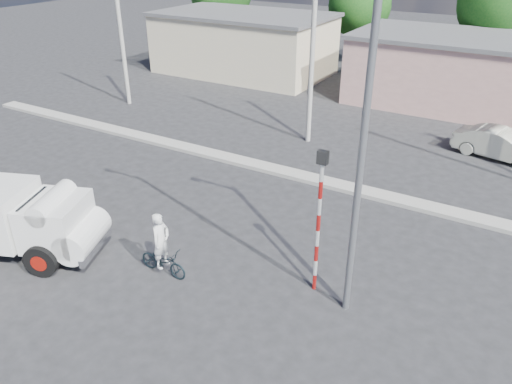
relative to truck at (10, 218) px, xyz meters
The scene contains 10 objects.
ground_plane 6.23m from the truck, 16.29° to the left, with size 120.00×120.00×0.00m, color #27272A.
median 11.40m from the truck, 58.94° to the left, with size 40.00×0.80×0.16m, color #99968E.
truck is the anchor object (origin of this frame).
bicycle 5.12m from the truck, 17.80° to the left, with size 0.58×1.67×0.88m, color black.
cyclist 5.06m from the truck, 17.80° to the left, with size 0.65×0.42×1.78m, color silver.
car_cream 20.39m from the truck, 52.82° to the left, with size 1.43×4.09×1.35m, color beige.
traffic_pole 9.69m from the truck, 19.53° to the left, with size 0.28×0.18×4.36m.
streetlight 11.03m from the truck, 16.24° to the left, with size 2.34×0.22×9.00m.
building_row 24.72m from the truck, 73.67° to the left, with size 37.80×7.30×4.44m.
utility_poles 16.68m from the truck, 56.43° to the left, with size 35.40×0.24×8.00m.
Camera 1 is at (7.68, -9.36, 9.25)m, focal length 35.00 mm.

